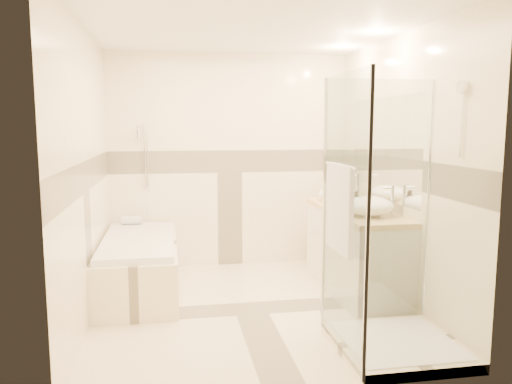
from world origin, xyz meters
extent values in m
cube|color=beige|center=(0.00, 0.00, -0.01)|extent=(2.80, 3.00, 0.01)
cube|color=white|center=(0.00, 0.00, 2.50)|extent=(2.80, 3.00, 0.01)
cube|color=#F2E4C1|center=(0.00, 1.50, 1.25)|extent=(2.80, 0.01, 2.50)
cube|color=#F2E4C1|center=(0.00, -1.50, 1.25)|extent=(2.80, 0.01, 2.50)
cube|color=#F2E4C1|center=(-1.40, 0.00, 1.25)|extent=(0.01, 3.00, 2.50)
cube|color=#F2E4C1|center=(1.40, 0.00, 1.25)|extent=(0.01, 3.00, 2.50)
cube|color=white|center=(1.39, 0.30, 1.45)|extent=(0.01, 1.60, 1.00)
cylinder|color=silver|center=(-0.97, 1.47, 1.35)|extent=(0.02, 0.02, 0.70)
cube|color=#F2E4C1|center=(-1.02, 0.65, 0.25)|extent=(0.75, 1.70, 0.50)
cube|color=white|center=(-1.02, 0.65, 0.53)|extent=(0.69, 1.60, 0.06)
ellipsoid|color=white|center=(-1.02, 0.65, 0.48)|extent=(0.56, 1.40, 0.16)
cube|color=white|center=(1.12, 0.30, 0.40)|extent=(0.55, 1.60, 0.80)
cylinder|color=silver|center=(0.83, -0.10, 0.55)|extent=(0.01, 0.24, 0.01)
cylinder|color=silver|center=(0.83, 0.70, 0.55)|extent=(0.01, 0.24, 0.01)
cube|color=#E5C179|center=(1.12, 0.30, 0.83)|extent=(0.57, 1.62, 0.05)
cube|color=#F2E4C1|center=(0.95, -1.05, 0.04)|extent=(0.90, 0.90, 0.08)
cube|color=white|center=(0.95, -1.05, 0.09)|extent=(0.80, 0.80, 0.01)
cube|color=white|center=(0.51, -1.05, 1.04)|extent=(0.01, 0.90, 2.00)
cube|color=white|center=(0.95, -0.61, 1.04)|extent=(0.90, 0.01, 2.00)
cylinder|color=silver|center=(0.50, -1.50, 1.04)|extent=(0.03, 0.03, 2.00)
cylinder|color=silver|center=(0.50, -0.60, 1.04)|extent=(0.03, 0.03, 2.00)
cylinder|color=silver|center=(1.40, -0.60, 1.04)|extent=(0.03, 0.03, 2.00)
cylinder|color=silver|center=(1.36, -1.05, 1.95)|extent=(0.03, 0.10, 0.10)
cylinder|color=silver|center=(0.47, -1.05, 1.40)|extent=(0.02, 0.60, 0.02)
cube|color=silver|center=(0.47, -1.05, 1.10)|extent=(0.04, 0.48, 0.62)
ellipsoid|color=white|center=(1.10, 0.80, 0.93)|extent=(0.42, 0.42, 0.17)
ellipsoid|color=white|center=(1.10, -0.07, 0.94)|extent=(0.45, 0.45, 0.18)
cylinder|color=silver|center=(1.33, 0.80, 1.00)|extent=(0.03, 0.03, 0.30)
cylinder|color=silver|center=(1.28, 0.80, 1.13)|extent=(0.11, 0.03, 0.03)
cylinder|color=silver|center=(1.33, -0.07, 0.99)|extent=(0.03, 0.03, 0.27)
cylinder|color=silver|center=(1.28, -0.07, 1.10)|extent=(0.10, 0.02, 0.02)
imported|color=black|center=(1.10, 0.24, 0.94)|extent=(0.09, 0.10, 0.18)
imported|color=black|center=(1.10, 0.28, 0.94)|extent=(0.17, 0.17, 0.17)
cube|color=silver|center=(1.10, 0.98, 0.89)|extent=(0.14, 0.23, 0.07)
cylinder|color=silver|center=(-1.14, 1.36, 0.61)|extent=(0.22, 0.10, 0.10)
camera|label=1|loc=(-0.70, -4.36, 1.69)|focal=35.00mm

